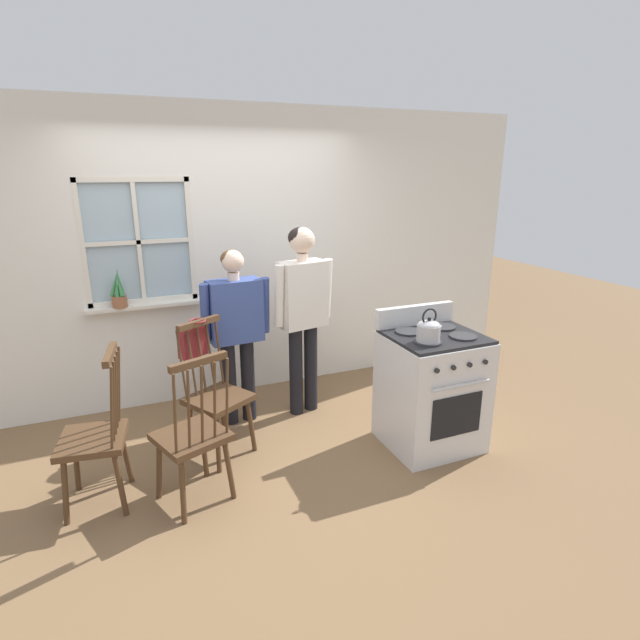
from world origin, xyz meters
TOP-DOWN VIEW (x-y plane):
  - ground_plane at (0.00, 0.00)m, footprint 16.00×16.00m
  - wall_back at (0.03, 1.40)m, footprint 6.40×0.16m
  - chair_by_window at (-0.32, 0.28)m, footprint 0.56×0.56m
  - chair_near_wall at (-1.16, -0.02)m, footprint 0.46×0.47m
  - chair_center_cluster at (-0.58, -0.24)m, footprint 0.53×0.52m
  - person_elderly_left at (-0.04, 0.73)m, footprint 0.59×0.24m
  - person_teen_center at (0.54, 0.69)m, footprint 0.57×0.28m
  - stove at (1.27, -0.23)m, footprint 0.70×0.68m
  - kettle at (1.11, -0.36)m, footprint 0.21×0.17m
  - potted_plant at (-0.92, 1.31)m, footprint 0.13×0.12m
  - handbag at (-0.44, 0.48)m, footprint 0.24×0.25m

SIDE VIEW (x-z plane):
  - ground_plane at x=0.00m, z-range 0.00..0.00m
  - chair_by_window at x=-0.32m, z-range -0.06..1.00m
  - chair_near_wall at x=-1.16m, z-range -0.06..1.00m
  - chair_center_cluster at x=-0.58m, z-range -0.06..1.00m
  - stove at x=1.27m, z-range -0.07..1.02m
  - handbag at x=-0.44m, z-range 0.74..1.04m
  - person_elderly_left at x=-0.04m, z-range 0.15..1.67m
  - kettle at x=1.11m, z-range 0.90..1.15m
  - person_teen_center at x=0.54m, z-range 0.19..1.87m
  - potted_plant at x=-0.92m, z-range 0.93..1.27m
  - wall_back at x=0.03m, z-range -0.01..2.69m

